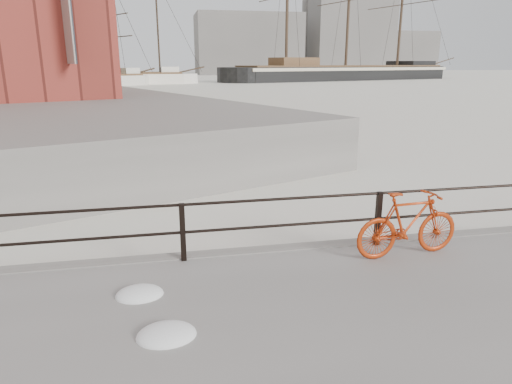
{
  "coord_description": "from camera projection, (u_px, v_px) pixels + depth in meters",
  "views": [
    {
      "loc": [
        -7.22,
        -7.35,
        3.57
      ],
      "look_at": [
        -5.42,
        1.5,
        1.0
      ],
      "focal_mm": 32.0,
      "sensor_mm": 36.0,
      "label": 1
    }
  ],
  "objects": [
    {
      "name": "industrial_east",
      "position": [
        401.0,
        53.0,
        163.69
      ],
      "size": [
        20.0,
        16.0,
        14.0
      ],
      "primitive_type": "cube",
      "color": "gray",
      "rests_on": "ground"
    },
    {
      "name": "schooner_mid",
      "position": [
        125.0,
        84.0,
        79.07
      ],
      "size": [
        27.09,
        11.84,
        19.53
      ],
      "primitive_type": null,
      "rotation": [
        0.0,
        0.0,
        0.02
      ],
      "color": "white",
      "rests_on": "ground"
    },
    {
      "name": "bicycle",
      "position": [
        408.0,
        224.0,
        7.75
      ],
      "size": [
        1.93,
        0.44,
        1.16
      ],
      "primitive_type": "imported",
      "rotation": [
        0.0,
        0.0,
        0.08
      ],
      "color": "#AA2E0B",
      "rests_on": "promenade"
    },
    {
      "name": "industrial_mid",
      "position": [
        347.0,
        37.0,
        153.21
      ],
      "size": [
        26.0,
        20.0,
        24.0
      ],
      "primitive_type": "cube",
      "color": "gray",
      "rests_on": "ground"
    },
    {
      "name": "industrial_west",
      "position": [
        248.0,
        45.0,
        142.63
      ],
      "size": [
        32.0,
        18.0,
        18.0
      ],
      "primitive_type": "cube",
      "color": "gray",
      "rests_on": "ground"
    },
    {
      "name": "schooner_left",
      "position": [
        90.0,
        86.0,
        71.21
      ],
      "size": [
        24.53,
        20.34,
        17.26
      ],
      "primitive_type": null,
      "rotation": [
        0.0,
        0.0,
        0.54
      ],
      "color": "beige",
      "rests_on": "ground"
    },
    {
      "name": "smokestack",
      "position": [
        307.0,
        6.0,
        152.71
      ],
      "size": [
        2.8,
        2.8,
        44.0
      ],
      "primitive_type": "cylinder",
      "color": "gray",
      "rests_on": "ground"
    },
    {
      "name": "barque_black",
      "position": [
        345.0,
        80.0,
        97.26
      ],
      "size": [
        69.26,
        40.51,
        36.84
      ],
      "primitive_type": null,
      "rotation": [
        0.0,
        0.0,
        0.31
      ],
      "color": "black",
      "rests_on": "ground"
    }
  ]
}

